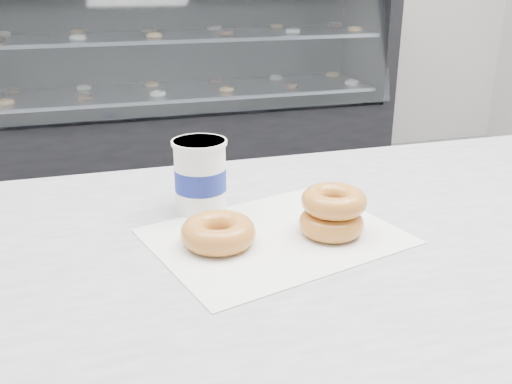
# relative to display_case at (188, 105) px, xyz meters

# --- Properties ---
(display_case) EXTENTS (2.40, 0.74, 1.25)m
(display_case) POSITION_rel_display_case_xyz_m (0.00, 0.00, 0.00)
(display_case) COLOR black
(display_case) RESTS_ON ground
(wax_paper) EXTENTS (0.40, 0.34, 0.00)m
(wax_paper) POSITION_rel_display_case_xyz_m (-0.34, -2.70, 0.41)
(wax_paper) COLOR silver
(wax_paper) RESTS_ON counter
(donut_single) EXTENTS (0.13, 0.13, 0.04)m
(donut_single) POSITION_rel_display_case_xyz_m (-0.42, -2.70, 0.43)
(donut_single) COLOR gold
(donut_single) RESTS_ON wax_paper
(donut_stack) EXTENTS (0.10, 0.10, 0.07)m
(donut_stack) POSITION_rel_display_case_xyz_m (-0.25, -2.71, 0.44)
(donut_stack) COLOR gold
(donut_stack) RESTS_ON wax_paper
(coffee_cup) EXTENTS (0.09, 0.09, 0.12)m
(coffee_cup) POSITION_rel_display_case_xyz_m (-0.42, -2.57, 0.47)
(coffee_cup) COLOR white
(coffee_cup) RESTS_ON counter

